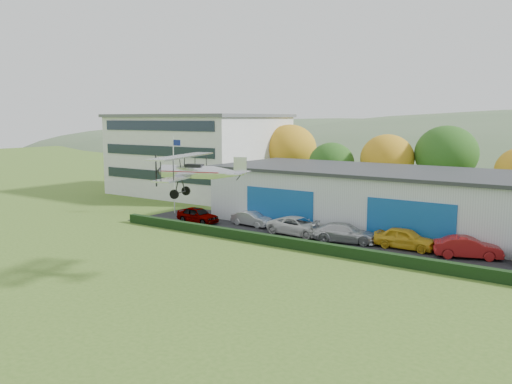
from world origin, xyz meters
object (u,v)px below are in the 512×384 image
Objects in this scene: flagpole at (175,168)px; car_2 at (298,226)px; car_0 at (198,215)px; car_4 at (405,238)px; car_3 at (345,233)px; car_1 at (252,219)px; car_5 at (468,247)px; hangar at (434,203)px; biplane at (196,171)px; office_block at (199,154)px.

flagpole is 1.47× the size of car_2.
car_4 is at bearing -83.81° from car_0.
car_0 is 0.93× the size of car_4.
car_3 is at bearing -85.04° from car_0.
car_1 is 9.91m from car_3.
car_3 is at bearing -4.94° from flagpole.
car_2 is at bearing 71.09° from car_5.
hangar is 7.47× the size of car_2.
biplane reaches higher than car_1.
car_4 reaches higher than car_3.
car_2 is 13.64m from car_5.
office_block is 4.39× the size of car_4.
car_4 is 17.70m from biplane.
biplane is (1.09, -14.12, 5.93)m from car_2.
car_0 is 0.83× the size of car_3.
car_3 reaches higher than car_1.
car_3 reaches higher than car_5.
car_0 is 0.80× the size of car_2.
car_0 is 1.07× the size of car_1.
car_5 is at bearing -90.26° from car_4.
biplane is at bearing -172.25° from car_2.
hangar is 7.76× the size of car_3.
flagpole is at bearing 66.69° from car_0.
car_3 is at bearing -27.47° from office_block.
flagpole is 1.98× the size of car_1.
car_5 is at bearing -20.59° from office_block.
car_4 is at bearing -2.49° from flagpole.
hangar is 9.19m from car_3.
car_3 is 1.14× the size of car_5.
car_5 is at bearing -2.19° from flagpole.
car_2 is (-9.02, -7.59, -1.85)m from hangar.
biplane is (-12.55, -14.61, 5.93)m from car_5.
flagpole is 1.17× the size of biplane.
car_2 is 1.04× the size of car_3.
office_block is 40.42m from car_5.
hangar is 33.84m from office_block.
hangar is 23.48m from biplane.
car_4 is 4.54m from car_5.
car_5 is (4.54, -0.04, -0.04)m from car_4.
car_3 is (9.87, -0.98, 0.09)m from car_1.
office_block is 4.47× the size of car_5.
car_2 is at bearing 74.00° from car_3.
hangar reaches higher than car_0.
biplane is (-8.01, -14.65, 5.88)m from car_4.
car_2 is (5.47, -0.84, 0.09)m from car_1.
car_5 is (13.63, 0.49, 0.00)m from car_2.
car_3 reaches higher than car_2.
car_5 is (19.10, -0.36, 0.09)m from car_1.
office_block reaches higher than car_5.
car_2 is at bearing 93.63° from car_4.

